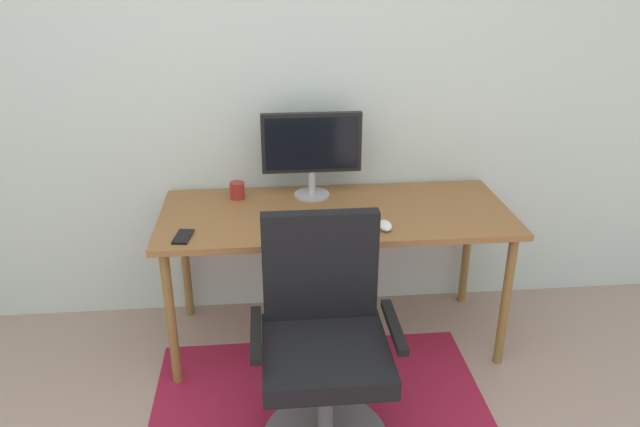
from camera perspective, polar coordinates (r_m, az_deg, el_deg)
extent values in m
cube|color=silver|center=(3.12, -4.91, 12.89)|extent=(6.00, 0.10, 2.60)
cube|color=maroon|center=(2.74, 0.27, -19.49)|extent=(1.50, 1.27, 0.01)
cube|color=#8F5E33|center=(2.91, 1.50, -0.04)|extent=(1.68, 0.70, 0.03)
cylinder|color=olive|center=(2.85, -13.90, -9.67)|extent=(0.04, 0.04, 0.69)
cylinder|color=olive|center=(3.02, 17.13, -7.99)|extent=(0.04, 0.04, 0.69)
cylinder|color=olive|center=(3.34, -12.62, -4.23)|extent=(0.04, 0.04, 0.69)
cylinder|color=olive|center=(3.49, 13.71, -3.09)|extent=(0.04, 0.04, 0.69)
cylinder|color=#B2B2B7|center=(3.09, -0.78, 1.81)|extent=(0.18, 0.18, 0.01)
cylinder|color=#B2B2B7|center=(3.06, -0.78, 2.95)|extent=(0.04, 0.04, 0.12)
cube|color=black|center=(3.00, -0.81, 6.71)|extent=(0.50, 0.04, 0.30)
cube|color=black|center=(2.98, -0.77, 6.60)|extent=(0.46, 0.00, 0.26)
cube|color=black|center=(2.70, -0.11, -1.44)|extent=(0.43, 0.13, 0.02)
ellipsoid|color=white|center=(2.73, 6.17, -1.14)|extent=(0.06, 0.10, 0.03)
cylinder|color=maroon|center=(3.07, -7.83, 2.18)|extent=(0.07, 0.07, 0.09)
cube|color=black|center=(2.70, -12.81, -2.15)|extent=(0.09, 0.15, 0.01)
cylinder|color=slate|center=(2.51, 0.51, -17.22)|extent=(0.06, 0.06, 0.37)
cube|color=black|center=(2.37, 0.53, -13.16)|extent=(0.49, 0.49, 0.08)
cube|color=black|center=(2.41, 0.02, -4.95)|extent=(0.46, 0.06, 0.46)
cube|color=black|center=(2.30, -6.08, -11.28)|extent=(0.04, 0.34, 0.03)
cube|color=black|center=(2.35, 7.02, -10.54)|extent=(0.04, 0.34, 0.03)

